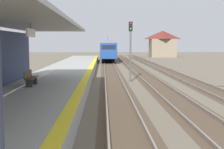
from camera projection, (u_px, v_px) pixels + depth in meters
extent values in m
cube|color=#999993|center=(49.00, 89.00, 18.72)|extent=(5.00, 80.00, 0.90)
cube|color=yellow|center=(84.00, 82.00, 18.74)|extent=(0.50, 80.00, 0.01)
cube|color=#B2B2AD|center=(6.00, 16.00, 10.86)|extent=(4.40, 24.00, 0.16)
cube|color=white|center=(31.00, 33.00, 12.92)|extent=(0.08, 1.40, 0.36)
cylinder|color=#333333|center=(30.00, 26.00, 12.88)|extent=(0.03, 0.03, 0.27)
cube|color=#4C3D2D|center=(115.00, 86.00, 22.87)|extent=(2.34, 120.00, 0.01)
cube|color=slate|center=(106.00, 85.00, 22.84)|extent=(0.08, 120.00, 0.15)
cube|color=slate|center=(124.00, 85.00, 22.88)|extent=(0.08, 120.00, 0.15)
cube|color=#4C3D2D|center=(158.00, 86.00, 22.97)|extent=(2.34, 120.00, 0.01)
cube|color=slate|center=(149.00, 85.00, 22.94)|extent=(0.08, 120.00, 0.15)
cube|color=slate|center=(167.00, 85.00, 22.99)|extent=(0.08, 120.00, 0.15)
cube|color=#4C3D2D|center=(201.00, 86.00, 23.07)|extent=(2.34, 120.00, 0.01)
cube|color=slate|center=(192.00, 85.00, 23.04)|extent=(0.08, 120.00, 0.15)
cube|color=slate|center=(210.00, 85.00, 23.09)|extent=(0.08, 120.00, 0.15)
cube|color=navy|center=(108.00, 50.00, 57.70)|extent=(2.90, 18.00, 2.70)
cube|color=slate|center=(108.00, 42.00, 57.53)|extent=(2.67, 18.00, 0.44)
cube|color=black|center=(109.00, 49.00, 48.69)|extent=(2.32, 0.06, 1.21)
cube|color=navy|center=(109.00, 54.00, 48.01)|extent=(2.78, 1.60, 1.49)
cube|color=black|center=(115.00, 48.00, 57.70)|extent=(0.04, 15.84, 0.86)
cylinder|color=#333333|center=(107.00, 39.00, 61.04)|extent=(0.06, 0.06, 0.90)
cube|color=black|center=(108.00, 60.00, 52.06)|extent=(2.17, 2.20, 0.72)
cube|color=black|center=(107.00, 57.00, 63.69)|extent=(2.17, 2.20, 0.72)
cylinder|color=#4C4C4C|center=(130.00, 57.00, 25.39)|extent=(0.16, 0.16, 4.40)
cube|color=black|center=(131.00, 26.00, 25.11)|extent=(0.32, 0.24, 0.80)
sphere|color=red|center=(131.00, 24.00, 24.95)|extent=(0.16, 0.16, 0.16)
sphere|color=green|center=(131.00, 29.00, 25.00)|extent=(0.16, 0.16, 0.16)
cube|color=brown|center=(31.00, 78.00, 17.02)|extent=(0.44, 1.60, 0.06)
cube|color=brown|center=(28.00, 74.00, 16.99)|extent=(0.06, 1.60, 0.40)
cube|color=#333333|center=(29.00, 83.00, 16.45)|extent=(0.36, 0.08, 0.44)
cube|color=#333333|center=(34.00, 81.00, 17.64)|extent=(0.36, 0.08, 0.44)
cube|color=#7F705B|center=(162.00, 48.00, 71.41)|extent=(6.00, 4.80, 4.40)
pyramid|color=maroon|center=(163.00, 35.00, 71.07)|extent=(6.60, 5.28, 2.00)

